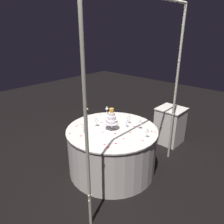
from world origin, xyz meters
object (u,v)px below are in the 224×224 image
(wine_glass_3, at_px, (107,108))
(wine_glass_4, at_px, (147,130))
(wine_glass_1, at_px, (140,122))
(wine_glass_0, at_px, (127,121))
(side_table, at_px, (170,125))
(tiered_cake, at_px, (112,119))
(decorative_arch, at_px, (143,79))
(wine_glass_5, at_px, (129,117))
(wine_glass_6, at_px, (96,119))
(main_table, at_px, (112,150))
(wine_glass_2, at_px, (84,126))

(wine_glass_3, bearing_deg, wine_glass_4, 75.66)
(wine_glass_1, bearing_deg, wine_glass_0, -63.17)
(side_table, distance_m, tiered_cake, 1.54)
(tiered_cake, bearing_deg, wine_glass_4, 102.55)
(decorative_arch, distance_m, wine_glass_3, 1.28)
(wine_glass_4, xyz_separation_m, wine_glass_5, (-0.21, -0.48, -0.00))
(tiered_cake, height_order, wine_glass_3, tiered_cake)
(tiered_cake, bearing_deg, wine_glass_3, -129.65)
(wine_glass_3, distance_m, wine_glass_6, 0.53)
(side_table, relative_size, wine_glass_3, 4.86)
(side_table, bearing_deg, wine_glass_6, -17.52)
(tiered_cake, xyz_separation_m, wine_glass_1, (-0.29, 0.32, -0.04))
(wine_glass_1, bearing_deg, tiered_cake, -47.99)
(decorative_arch, xyz_separation_m, side_table, (-1.43, -0.27, -1.21))
(decorative_arch, bearing_deg, wine_glass_3, -111.32)
(wine_glass_5, height_order, wine_glass_6, wine_glass_6)
(main_table, distance_m, side_table, 1.45)
(main_table, xyz_separation_m, wine_glass_0, (-0.19, 0.12, 0.47))
(tiered_cake, distance_m, wine_glass_3, 0.60)
(side_table, xyz_separation_m, wine_glass_4, (1.30, 0.30, 0.48))
(main_table, xyz_separation_m, wine_glass_6, (0.10, -0.24, 0.48))
(wine_glass_1, relative_size, wine_glass_5, 1.08)
(decorative_arch, bearing_deg, tiered_cake, -90.21)
(wine_glass_4, bearing_deg, side_table, -167.07)
(main_table, bearing_deg, wine_glass_3, -129.20)
(side_table, relative_size, wine_glass_5, 4.69)
(main_table, bearing_deg, wine_glass_2, -31.06)
(wine_glass_3, height_order, wine_glass_4, wine_glass_4)
(wine_glass_3, bearing_deg, wine_glass_2, 18.49)
(decorative_arch, relative_size, wine_glass_4, 16.15)
(main_table, bearing_deg, wine_glass_0, 147.51)
(side_table, bearing_deg, wine_glass_5, -9.23)
(wine_glass_0, relative_size, wine_glass_5, 1.05)
(wine_glass_1, bearing_deg, main_table, -46.90)
(main_table, relative_size, wine_glass_5, 9.05)
(decorative_arch, relative_size, wine_glass_0, 15.42)
(side_table, bearing_deg, decorative_arch, 10.69)
(side_table, distance_m, wine_glass_2, 1.91)
(decorative_arch, xyz_separation_m, wine_glass_2, (0.36, -0.73, -0.74))
(wine_glass_2, xyz_separation_m, wine_glass_3, (-0.75, -0.25, 0.00))
(wine_glass_6, bearing_deg, decorative_arch, 97.39)
(decorative_arch, relative_size, main_table, 1.79)
(wine_glass_3, bearing_deg, wine_glass_6, 25.52)
(side_table, height_order, wine_glass_4, wine_glass_4)
(wine_glass_3, height_order, wine_glass_6, wine_glass_6)
(wine_glass_0, bearing_deg, wine_glass_6, -51.24)
(main_table, bearing_deg, wine_glass_5, 169.20)
(side_table, distance_m, wine_glass_4, 1.42)
(wine_glass_3, xyz_separation_m, wine_glass_4, (0.26, 1.01, 0.00))
(wine_glass_4, bearing_deg, wine_glass_5, -113.35)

